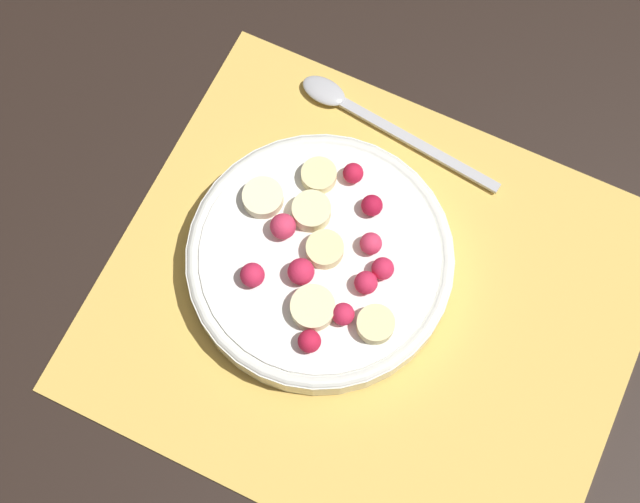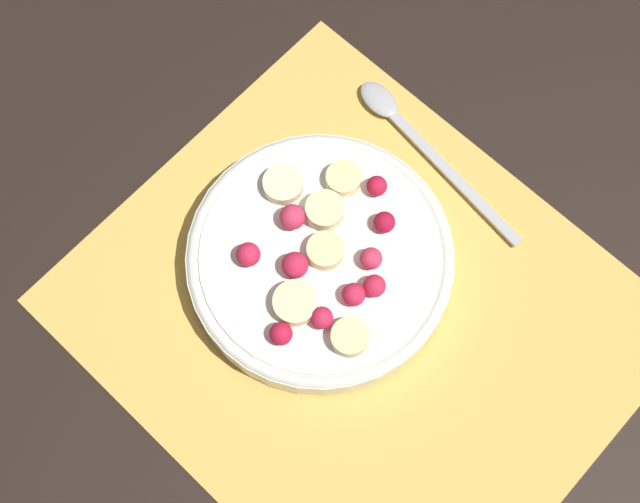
{
  "view_description": "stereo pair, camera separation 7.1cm",
  "coord_description": "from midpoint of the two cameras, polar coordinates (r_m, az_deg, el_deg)",
  "views": [
    {
      "loc": [
        0.05,
        -0.2,
        0.71
      ],
      "look_at": [
        -0.05,
        0.01,
        0.04
      ],
      "focal_mm": 50.0,
      "sensor_mm": 36.0,
      "label": 1
    },
    {
      "loc": [
        0.11,
        -0.16,
        0.71
      ],
      "look_at": [
        -0.05,
        0.01,
        0.04
      ],
      "focal_mm": 50.0,
      "sensor_mm": 36.0,
      "label": 2
    }
  ],
  "objects": [
    {
      "name": "ground_plane",
      "position": [
        0.74,
        0.59,
        -3.65
      ],
      "size": [
        3.0,
        3.0,
        0.0
      ],
      "primitive_type": "plane",
      "color": "black"
    },
    {
      "name": "placemat",
      "position": [
        0.74,
        0.59,
        -3.59
      ],
      "size": [
        0.43,
        0.37,
        0.01
      ],
      "color": "#E0B251",
      "rests_on": "ground_plane"
    },
    {
      "name": "fruit_bowl",
      "position": [
        0.73,
        -2.76,
        -0.88
      ],
      "size": [
        0.22,
        0.22,
        0.05
      ],
      "color": "silver",
      "rests_on": "placemat"
    },
    {
      "name": "spoon",
      "position": [
        0.8,
        0.19,
        8.53
      ],
      "size": [
        0.2,
        0.04,
        0.01
      ],
      "rotation": [
        0.0,
        0.0,
        3.02
      ],
      "color": "#B2B2B7",
      "rests_on": "placemat"
    }
  ]
}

